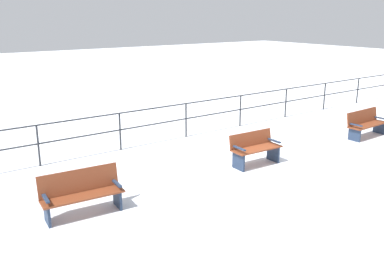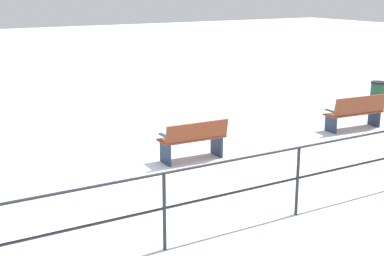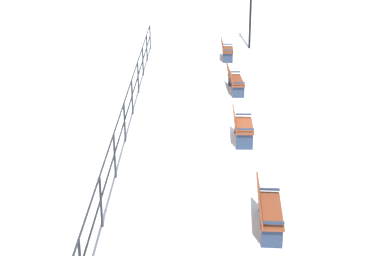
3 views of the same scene
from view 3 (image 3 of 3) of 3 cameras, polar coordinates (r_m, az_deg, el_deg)
name	(u,v)px [view 3 (image 3 of 3)]	position (r m, az deg, el deg)	size (l,w,h in m)	color
ground_plane	(245,141)	(16.69, 5.21, -1.29)	(80.00, 80.00, 0.00)	white
bench_second	(266,208)	(12.07, 7.26, -7.74)	(0.65, 1.68, 0.91)	brown
bench_third	(241,126)	(16.52, 4.81, 0.21)	(0.63, 1.46, 0.88)	brown
bench_fourth	(234,79)	(21.18, 4.10, 4.74)	(0.58, 1.71, 0.88)	brown
bench_fifth	(226,49)	(25.94, 3.33, 7.65)	(0.60, 1.40, 0.91)	brown
waterfront_railing	(124,115)	(16.43, -6.61, 1.24)	(0.05, 24.03, 1.15)	#26282D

